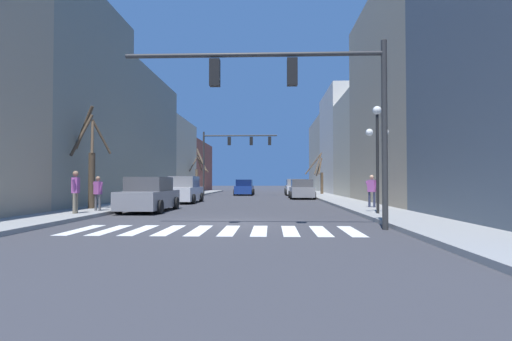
# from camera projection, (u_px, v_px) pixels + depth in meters

# --- Properties ---
(ground_plane) EXTENTS (240.00, 240.00, 0.00)m
(ground_plane) POSITION_uv_depth(u_px,v_px,m) (222.00, 224.00, 13.84)
(ground_plane) COLOR #38383D
(sidewalk_left) EXTENTS (2.56, 90.00, 0.15)m
(sidewalk_left) POSITION_uv_depth(u_px,v_px,m) (34.00, 221.00, 14.10)
(sidewalk_left) COLOR gray
(sidewalk_left) RESTS_ON ground_plane
(sidewalk_right) EXTENTS (2.56, 90.00, 0.15)m
(sidewalk_right) POSITION_uv_depth(u_px,v_px,m) (418.00, 222.00, 13.59)
(sidewalk_right) COLOR gray
(sidewalk_right) RESTS_ON ground_plane
(building_row_left) EXTENTS (6.00, 56.90, 12.13)m
(building_row_left) POSITION_uv_depth(u_px,v_px,m) (125.00, 142.00, 34.53)
(building_row_left) COLOR tan
(building_row_left) RESTS_ON ground_plane
(building_row_right) EXTENTS (6.00, 58.57, 13.25)m
(building_row_right) POSITION_uv_depth(u_px,v_px,m) (374.00, 135.00, 35.99)
(building_row_right) COLOR #515B66
(building_row_right) RESTS_ON ground_plane
(crosswalk_stripes) EXTENTS (8.55, 2.60, 0.01)m
(crosswalk_stripes) POSITION_uv_depth(u_px,v_px,m) (214.00, 230.00, 11.90)
(crosswalk_stripes) COLOR white
(crosswalk_stripes) RESTS_ON ground_plane
(traffic_signal_near) EXTENTS (8.11, 0.28, 5.80)m
(traffic_signal_near) POSITION_uv_depth(u_px,v_px,m) (303.00, 90.00, 12.29)
(traffic_signal_near) COLOR #2D2D2D
(traffic_signal_near) RESTS_ON ground_plane
(traffic_signal_far) EXTENTS (7.53, 0.28, 6.50)m
(traffic_signal_far) POSITION_uv_depth(u_px,v_px,m) (231.00, 148.00, 40.35)
(traffic_signal_far) COLOR #2D2D2D
(traffic_signal_far) RESTS_ON ground_plane
(street_lamp_right_corner) EXTENTS (0.95, 0.36, 4.44)m
(street_lamp_right_corner) POSITION_uv_depth(u_px,v_px,m) (377.00, 137.00, 16.48)
(street_lamp_right_corner) COLOR black
(street_lamp_right_corner) RESTS_ON sidewalk_right
(car_parked_right_mid) EXTENTS (2.05, 4.80, 1.81)m
(car_parked_right_mid) POSITION_uv_depth(u_px,v_px,m) (184.00, 191.00, 27.29)
(car_parked_right_mid) COLOR silver
(car_parked_right_mid) RESTS_ON ground_plane
(car_at_intersection) EXTENTS (2.04, 4.82, 1.65)m
(car_at_intersection) POSITION_uv_depth(u_px,v_px,m) (244.00, 188.00, 42.49)
(car_at_intersection) COLOR navy
(car_at_intersection) RESTS_ON ground_plane
(car_parked_left_mid) EXTENTS (2.09, 4.63, 1.64)m
(car_parked_left_mid) POSITION_uv_depth(u_px,v_px,m) (301.00, 190.00, 33.64)
(car_parked_left_mid) COLOR gray
(car_parked_left_mid) RESTS_ON ground_plane
(car_parked_right_near) EXTENTS (2.09, 4.90, 1.68)m
(car_parked_right_near) POSITION_uv_depth(u_px,v_px,m) (149.00, 195.00, 19.44)
(car_parked_right_near) COLOR gray
(car_parked_right_near) RESTS_ON ground_plane
(car_driving_toward_lane) EXTENTS (2.14, 4.17, 1.71)m
(car_driving_toward_lane) POSITION_uv_depth(u_px,v_px,m) (295.00, 188.00, 41.73)
(car_driving_toward_lane) COLOR silver
(car_driving_toward_lane) RESTS_ON ground_plane
(car_parked_right_far) EXTENTS (1.99, 4.38, 1.66)m
(car_parked_right_far) POSITION_uv_depth(u_px,v_px,m) (293.00, 187.00, 47.03)
(car_parked_right_far) COLOR #A38423
(car_parked_right_far) RESTS_ON ground_plane
(pedestrian_near_right_corner) EXTENTS (0.56, 0.56, 1.65)m
(pedestrian_near_right_corner) POSITION_uv_depth(u_px,v_px,m) (372.00, 188.00, 20.28)
(pedestrian_near_right_corner) COLOR #282D47
(pedestrian_near_right_corner) RESTS_ON sidewalk_right
(pedestrian_crossing_street) EXTENTS (0.62, 0.40, 1.55)m
(pedestrian_crossing_street) POSITION_uv_depth(u_px,v_px,m) (98.00, 190.00, 17.94)
(pedestrian_crossing_street) COLOR #4C4C51
(pedestrian_crossing_street) RESTS_ON sidewalk_left
(pedestrian_on_left_sidewalk) EXTENTS (0.66, 0.44, 1.66)m
(pedestrian_on_left_sidewalk) POSITION_uv_depth(u_px,v_px,m) (171.00, 186.00, 30.89)
(pedestrian_on_left_sidewalk) COLOR #4C4C51
(pedestrian_on_left_sidewalk) RESTS_ON sidewalk_left
(pedestrian_on_right_sidewalk) EXTENTS (0.30, 0.76, 1.75)m
(pedestrian_on_right_sidewalk) POSITION_uv_depth(u_px,v_px,m) (76.00, 188.00, 16.46)
(pedestrian_on_right_sidewalk) COLOR #7A705B
(pedestrian_on_right_sidewalk) RESTS_ON sidewalk_left
(street_tree_left_far) EXTENTS (1.96, 2.55, 4.39)m
(street_tree_left_far) POSITION_uv_depth(u_px,v_px,m) (320.00, 175.00, 42.10)
(street_tree_left_far) COLOR brown
(street_tree_left_far) RESTS_ON sidewalk_right
(street_tree_right_near) EXTENTS (1.99, 1.39, 5.05)m
(street_tree_right_near) POSITION_uv_depth(u_px,v_px,m) (90.00, 162.00, 19.45)
(street_tree_right_near) COLOR #473828
(street_tree_right_near) RESTS_ON sidewalk_left
(street_tree_right_mid) EXTENTS (2.29, 1.71, 5.22)m
(street_tree_right_mid) POSITION_uv_depth(u_px,v_px,m) (198.00, 172.00, 47.13)
(street_tree_right_mid) COLOR brown
(street_tree_right_mid) RESTS_ON sidewalk_left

